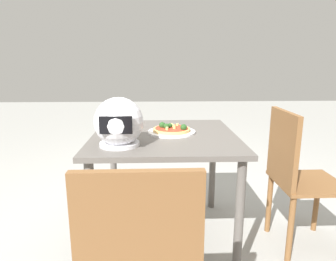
{
  "coord_description": "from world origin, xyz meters",
  "views": [
    {
      "loc": [
        0.04,
        1.88,
        1.19
      ],
      "look_at": [
        -0.02,
        -0.02,
        0.75
      ],
      "focal_mm": 32.15,
      "sensor_mm": 36.0,
      "label": 1
    }
  ],
  "objects_px": {
    "motorcycle_helmet": "(119,123)",
    "chair_side": "(295,173)",
    "dining_table": "(164,148)",
    "pizza": "(171,129)"
  },
  "relations": [
    {
      "from": "motorcycle_helmet",
      "to": "chair_side",
      "type": "bearing_deg",
      "value": -173.79
    },
    {
      "from": "dining_table",
      "to": "pizza",
      "type": "relative_size",
      "value": 3.82
    },
    {
      "from": "pizza",
      "to": "chair_side",
      "type": "height_order",
      "value": "chair_side"
    },
    {
      "from": "dining_table",
      "to": "pizza",
      "type": "bearing_deg",
      "value": -140.89
    },
    {
      "from": "dining_table",
      "to": "motorcycle_helmet",
      "type": "height_order",
      "value": "motorcycle_helmet"
    },
    {
      "from": "dining_table",
      "to": "motorcycle_helmet",
      "type": "distance_m",
      "value": 0.42
    },
    {
      "from": "motorcycle_helmet",
      "to": "chair_side",
      "type": "height_order",
      "value": "motorcycle_helmet"
    },
    {
      "from": "chair_side",
      "to": "motorcycle_helmet",
      "type": "bearing_deg",
      "value": 6.21
    },
    {
      "from": "dining_table",
      "to": "pizza",
      "type": "height_order",
      "value": "pizza"
    },
    {
      "from": "motorcycle_helmet",
      "to": "chair_side",
      "type": "relative_size",
      "value": 0.3
    }
  ]
}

